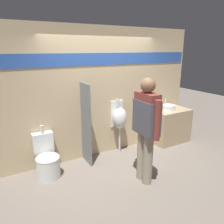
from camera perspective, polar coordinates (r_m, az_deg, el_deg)
ground_plane at (r=4.59m, az=1.07°, el=-13.21°), size 16.00×16.00×0.00m
display_wall at (r=4.61m, az=-2.64°, el=5.02°), size 4.49×0.07×2.70m
sink_counter at (r=5.62m, az=14.94°, el=-3.48°), size 0.92×0.55×0.83m
sink_basin at (r=5.49m, az=14.52°, el=1.23°), size 0.33×0.33×0.25m
cell_phone at (r=5.24m, az=13.93°, el=-0.04°), size 0.07×0.14×0.01m
divider_near_counter at (r=4.34m, az=-6.79°, el=-3.23°), size 0.03×0.44×1.64m
urinal_near_counter at (r=4.78m, az=1.97°, el=-1.59°), size 0.32×0.28×1.20m
toilet at (r=4.25m, az=-16.62°, el=-12.04°), size 0.43×0.59×0.91m
person_in_vest at (r=3.66m, az=8.93°, el=-3.13°), size 0.24×0.64×1.82m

